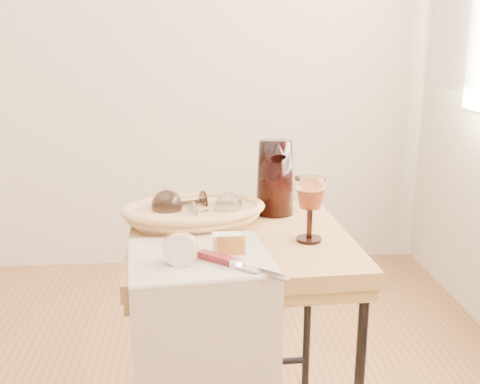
{
  "coord_description": "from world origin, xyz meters",
  "views": [
    {
      "loc": [
        0.58,
        -1.18,
        1.22
      ],
      "look_at": [
        0.69,
        0.19,
        0.84
      ],
      "focal_mm": 42.88,
      "sensor_mm": 36.0,
      "label": 1
    }
  ],
  "objects_px": {
    "tea_towel": "(200,257)",
    "bread_basket": "(194,215)",
    "apple_half": "(180,247)",
    "side_table": "(239,358)",
    "wine_goblet": "(310,209)",
    "goblet_lying_b": "(213,208)",
    "goblet_lying_a": "(183,203)",
    "pitcher": "(275,177)",
    "table_knife": "(239,264)"
  },
  "relations": [
    {
      "from": "tea_towel",
      "to": "bread_basket",
      "type": "height_order",
      "value": "bread_basket"
    },
    {
      "from": "tea_towel",
      "to": "apple_half",
      "type": "bearing_deg",
      "value": -143.29
    },
    {
      "from": "side_table",
      "to": "wine_goblet",
      "type": "relative_size",
      "value": 4.36
    },
    {
      "from": "wine_goblet",
      "to": "goblet_lying_b",
      "type": "bearing_deg",
      "value": 149.5
    },
    {
      "from": "apple_half",
      "to": "goblet_lying_a",
      "type": "bearing_deg",
      "value": 95.77
    },
    {
      "from": "goblet_lying_b",
      "to": "pitcher",
      "type": "relative_size",
      "value": 0.48
    },
    {
      "from": "tea_towel",
      "to": "bread_basket",
      "type": "distance_m",
      "value": 0.25
    },
    {
      "from": "wine_goblet",
      "to": "table_knife",
      "type": "height_order",
      "value": "wine_goblet"
    },
    {
      "from": "bread_basket",
      "to": "pitcher",
      "type": "distance_m",
      "value": 0.26
    },
    {
      "from": "side_table",
      "to": "tea_towel",
      "type": "bearing_deg",
      "value": -124.48
    },
    {
      "from": "tea_towel",
      "to": "goblet_lying_b",
      "type": "distance_m",
      "value": 0.24
    },
    {
      "from": "bread_basket",
      "to": "wine_goblet",
      "type": "distance_m",
      "value": 0.33
    },
    {
      "from": "side_table",
      "to": "tea_towel",
      "type": "relative_size",
      "value": 2.22
    },
    {
      "from": "goblet_lying_b",
      "to": "pitcher",
      "type": "xyz_separation_m",
      "value": [
        0.18,
        0.1,
        0.06
      ]
    },
    {
      "from": "tea_towel",
      "to": "goblet_lying_a",
      "type": "height_order",
      "value": "goblet_lying_a"
    },
    {
      "from": "tea_towel",
      "to": "goblet_lying_a",
      "type": "relative_size",
      "value": 2.35
    },
    {
      "from": "goblet_lying_b",
      "to": "goblet_lying_a",
      "type": "bearing_deg",
      "value": 133.45
    },
    {
      "from": "bread_basket",
      "to": "goblet_lying_b",
      "type": "height_order",
      "value": "goblet_lying_b"
    },
    {
      "from": "side_table",
      "to": "goblet_lying_a",
      "type": "xyz_separation_m",
      "value": [
        -0.15,
        0.12,
        0.41
      ]
    },
    {
      "from": "side_table",
      "to": "pitcher",
      "type": "height_order",
      "value": "pitcher"
    },
    {
      "from": "tea_towel",
      "to": "wine_goblet",
      "type": "bearing_deg",
      "value": 12.78
    },
    {
      "from": "apple_half",
      "to": "table_knife",
      "type": "relative_size",
      "value": 0.35
    },
    {
      "from": "side_table",
      "to": "bread_basket",
      "type": "bearing_deg",
      "value": 138.88
    },
    {
      "from": "apple_half",
      "to": "bread_basket",
      "type": "bearing_deg",
      "value": 89.75
    },
    {
      "from": "goblet_lying_a",
      "to": "pitcher",
      "type": "distance_m",
      "value": 0.27
    },
    {
      "from": "tea_towel",
      "to": "bread_basket",
      "type": "xyz_separation_m",
      "value": [
        -0.01,
        0.25,
        0.02
      ]
    },
    {
      "from": "bread_basket",
      "to": "wine_goblet",
      "type": "height_order",
      "value": "wine_goblet"
    },
    {
      "from": "wine_goblet",
      "to": "apple_half",
      "type": "bearing_deg",
      "value": -157.23
    },
    {
      "from": "tea_towel",
      "to": "goblet_lying_b",
      "type": "bearing_deg",
      "value": 74.07
    },
    {
      "from": "table_knife",
      "to": "bread_basket",
      "type": "bearing_deg",
      "value": 146.34
    },
    {
      "from": "goblet_lying_b",
      "to": "table_knife",
      "type": "bearing_deg",
      "value": -104.64
    },
    {
      "from": "goblet_lying_b",
      "to": "wine_goblet",
      "type": "xyz_separation_m",
      "value": [
        0.23,
        -0.14,
        0.03
      ]
    },
    {
      "from": "bread_basket",
      "to": "apple_half",
      "type": "bearing_deg",
      "value": -105.66
    },
    {
      "from": "pitcher",
      "to": "wine_goblet",
      "type": "height_order",
      "value": "pitcher"
    },
    {
      "from": "pitcher",
      "to": "wine_goblet",
      "type": "xyz_separation_m",
      "value": [
        0.05,
        -0.24,
        -0.02
      ]
    },
    {
      "from": "apple_half",
      "to": "side_table",
      "type": "bearing_deg",
      "value": 58.38
    },
    {
      "from": "side_table",
      "to": "apple_half",
      "type": "bearing_deg",
      "value": -127.5
    },
    {
      "from": "goblet_lying_a",
      "to": "goblet_lying_b",
      "type": "distance_m",
      "value": 0.09
    },
    {
      "from": "goblet_lying_b",
      "to": "pitcher",
      "type": "height_order",
      "value": "pitcher"
    },
    {
      "from": "goblet_lying_a",
      "to": "goblet_lying_b",
      "type": "relative_size",
      "value": 1.13
    },
    {
      "from": "goblet_lying_a",
      "to": "tea_towel",
      "type": "bearing_deg",
      "value": 78.46
    },
    {
      "from": "goblet_lying_a",
      "to": "side_table",
      "type": "bearing_deg",
      "value": 121.14
    },
    {
      "from": "goblet_lying_a",
      "to": "apple_half",
      "type": "relative_size",
      "value": 1.69
    },
    {
      "from": "wine_goblet",
      "to": "bread_basket",
      "type": "bearing_deg",
      "value": 150.96
    },
    {
      "from": "bread_basket",
      "to": "goblet_lying_a",
      "type": "height_order",
      "value": "goblet_lying_a"
    },
    {
      "from": "bread_basket",
      "to": "goblet_lying_a",
      "type": "xyz_separation_m",
      "value": [
        -0.03,
        0.02,
        0.03
      ]
    },
    {
      "from": "bread_basket",
      "to": "apple_half",
      "type": "xyz_separation_m",
      "value": [
        -0.03,
        -0.29,
        0.02
      ]
    },
    {
      "from": "goblet_lying_a",
      "to": "apple_half",
      "type": "height_order",
      "value": "goblet_lying_a"
    },
    {
      "from": "side_table",
      "to": "wine_goblet",
      "type": "distance_m",
      "value": 0.48
    },
    {
      "from": "side_table",
      "to": "bread_basket",
      "type": "relative_size",
      "value": 2.08
    }
  ]
}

